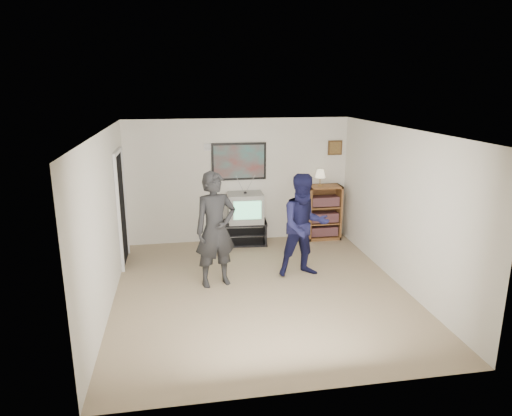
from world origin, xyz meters
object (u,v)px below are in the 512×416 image
object	(u,v)px
media_stand	(243,232)
person_short	(304,226)
person_tall	(216,230)
crt_television	(245,207)
bookshelf	(323,212)

from	to	relation	value
media_stand	person_short	size ratio (longest dim) A/B	0.56
person_short	person_tall	bearing A→B (deg)	-178.55
crt_television	person_tall	xyz separation A→B (m)	(-0.75, -1.86, 0.17)
crt_television	bookshelf	xyz separation A→B (m)	(1.65, 0.05, -0.19)
media_stand	person_short	xyz separation A→B (m)	(0.77, -1.74, 0.64)
crt_television	bookshelf	size ratio (longest dim) A/B	0.61
media_stand	person_short	bearing A→B (deg)	-60.54
crt_television	person_short	world-z (taller)	person_short
crt_television	person_tall	bearing A→B (deg)	-109.46
media_stand	crt_television	world-z (taller)	crt_television
media_stand	bookshelf	xyz separation A→B (m)	(1.69, 0.05, 0.33)
crt_television	media_stand	bearing A→B (deg)	-177.57
media_stand	crt_television	distance (m)	0.53
bookshelf	person_short	world-z (taller)	person_short
person_tall	bookshelf	bearing A→B (deg)	23.58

